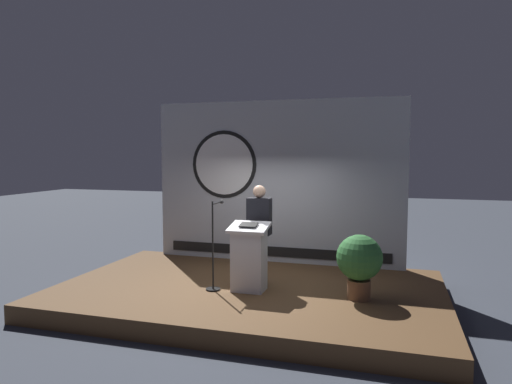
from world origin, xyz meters
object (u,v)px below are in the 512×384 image
(speaker_person, at_px, (259,233))
(potted_plant, at_px, (359,261))
(microphone_stand, at_px, (214,258))
(podium, at_px, (249,257))

(speaker_person, distance_m, potted_plant, 1.80)
(speaker_person, relative_size, potted_plant, 1.70)
(microphone_stand, height_order, potted_plant, microphone_stand)
(potted_plant, bearing_deg, speaker_person, 166.55)
(speaker_person, distance_m, microphone_stand, 0.91)
(speaker_person, height_order, microphone_stand, speaker_person)
(podium, xyz_separation_m, speaker_person, (0.03, 0.48, 0.32))
(podium, relative_size, microphone_stand, 0.76)
(microphone_stand, bearing_deg, potted_plant, 3.86)
(podium, distance_m, speaker_person, 0.58)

